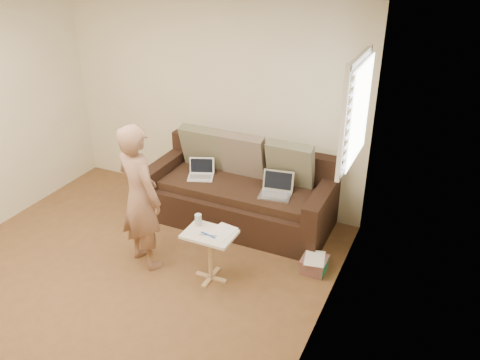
{
  "coord_description": "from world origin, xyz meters",
  "views": [
    {
      "loc": [
        2.82,
        -2.95,
        3.24
      ],
      "look_at": [
        0.8,
        1.4,
        0.78
      ],
      "focal_mm": 37.12,
      "sensor_mm": 36.0,
      "label": 1
    }
  ],
  "objects_px": {
    "laptop_silver": "(275,196)",
    "person": "(140,197)",
    "sofa": "(239,191)",
    "side_table": "(210,256)",
    "laptop_white": "(201,178)",
    "striped_box": "(314,264)",
    "drinking_glass": "(198,220)"
  },
  "relations": [
    {
      "from": "laptop_silver",
      "to": "person",
      "type": "xyz_separation_m",
      "value": [
        -1.06,
        -1.06,
        0.27
      ]
    },
    {
      "from": "sofa",
      "to": "side_table",
      "type": "distance_m",
      "value": 1.16
    },
    {
      "from": "laptop_silver",
      "to": "side_table",
      "type": "xyz_separation_m",
      "value": [
        -0.29,
        -1.02,
        -0.24
      ]
    },
    {
      "from": "sofa",
      "to": "laptop_silver",
      "type": "xyz_separation_m",
      "value": [
        0.49,
        -0.11,
        0.1
      ]
    },
    {
      "from": "laptop_silver",
      "to": "laptop_white",
      "type": "relative_size",
      "value": 1.17
    },
    {
      "from": "laptop_silver",
      "to": "sofa",
      "type": "bearing_deg",
      "value": 157.89
    },
    {
      "from": "striped_box",
      "to": "laptop_white",
      "type": "bearing_deg",
      "value": 162.69
    },
    {
      "from": "laptop_silver",
      "to": "side_table",
      "type": "distance_m",
      "value": 1.09
    },
    {
      "from": "person",
      "to": "drinking_glass",
      "type": "relative_size",
      "value": 13.24
    },
    {
      "from": "drinking_glass",
      "to": "striped_box",
      "type": "height_order",
      "value": "drinking_glass"
    },
    {
      "from": "laptop_silver",
      "to": "striped_box",
      "type": "bearing_deg",
      "value": -44.99
    },
    {
      "from": "sofa",
      "to": "laptop_white",
      "type": "bearing_deg",
      "value": -171.78
    },
    {
      "from": "laptop_white",
      "to": "drinking_glass",
      "type": "bearing_deg",
      "value": -84.05
    },
    {
      "from": "sofa",
      "to": "laptop_silver",
      "type": "distance_m",
      "value": 0.52
    },
    {
      "from": "laptop_white",
      "to": "sofa",
      "type": "bearing_deg",
      "value": -13.76
    },
    {
      "from": "laptop_silver",
      "to": "striped_box",
      "type": "height_order",
      "value": "laptop_silver"
    },
    {
      "from": "sofa",
      "to": "striped_box",
      "type": "xyz_separation_m",
      "value": [
        1.13,
        -0.58,
        -0.34
      ]
    },
    {
      "from": "laptop_white",
      "to": "drinking_glass",
      "type": "relative_size",
      "value": 2.52
    },
    {
      "from": "sofa",
      "to": "laptop_white",
      "type": "xyz_separation_m",
      "value": [
        -0.49,
        -0.07,
        0.1
      ]
    },
    {
      "from": "drinking_glass",
      "to": "person",
      "type": "bearing_deg",
      "value": -168.58
    },
    {
      "from": "laptop_silver",
      "to": "striped_box",
      "type": "xyz_separation_m",
      "value": [
        0.64,
        -0.46,
        -0.44
      ]
    },
    {
      "from": "person",
      "to": "side_table",
      "type": "relative_size",
      "value": 2.88
    },
    {
      "from": "laptop_silver",
      "to": "drinking_glass",
      "type": "xyz_separation_m",
      "value": [
        -0.46,
        -0.94,
        0.09
      ]
    },
    {
      "from": "sofa",
      "to": "person",
      "type": "bearing_deg",
      "value": -115.89
    },
    {
      "from": "laptop_white",
      "to": "side_table",
      "type": "distance_m",
      "value": 1.29
    },
    {
      "from": "laptop_white",
      "to": "side_table",
      "type": "bearing_deg",
      "value": -79.03
    },
    {
      "from": "laptop_silver",
      "to": "striped_box",
      "type": "distance_m",
      "value": 0.9
    },
    {
      "from": "person",
      "to": "striped_box",
      "type": "xyz_separation_m",
      "value": [
        1.7,
        0.6,
        -0.71
      ]
    },
    {
      "from": "drinking_glass",
      "to": "striped_box",
      "type": "relative_size",
      "value": 0.46
    },
    {
      "from": "side_table",
      "to": "striped_box",
      "type": "distance_m",
      "value": 1.1
    },
    {
      "from": "side_table",
      "to": "striped_box",
      "type": "height_order",
      "value": "side_table"
    },
    {
      "from": "side_table",
      "to": "drinking_glass",
      "type": "xyz_separation_m",
      "value": [
        -0.17,
        0.08,
        0.34
      ]
    }
  ]
}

